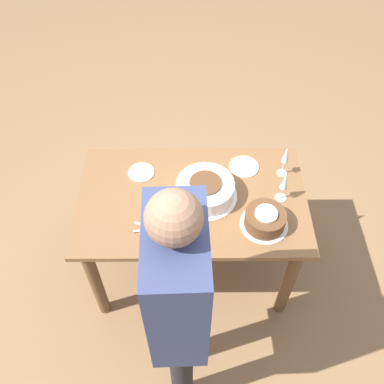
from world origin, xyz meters
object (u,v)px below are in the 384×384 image
wine_glass_near (286,157)px  person_cutting (178,300)px  wine_glass_far (285,183)px  cake_front_chocolate (265,219)px  cake_center_white (205,190)px

wine_glass_near → person_cutting: size_ratio=0.13×
wine_glass_near → wine_glass_far: size_ratio=1.03×
cake_front_chocolate → cake_center_white: bearing=147.1°
cake_front_chocolate → wine_glass_far: 0.23m
wine_glass_near → cake_front_chocolate: bearing=-111.8°
wine_glass_far → person_cutting: (-0.54, -0.71, 0.11)m
cake_center_white → wine_glass_far: size_ratio=1.76×
cake_center_white → wine_glass_near: bearing=19.9°
person_cutting → cake_front_chocolate: bearing=-40.9°
cake_center_white → wine_glass_near: size_ratio=1.70×
wine_glass_near → wine_glass_far: bearing=-99.7°
wine_glass_far → person_cutting: 0.90m
cake_center_white → wine_glass_far: (0.41, -0.02, 0.08)m
wine_glass_near → cake_center_white: bearing=-160.1°
wine_glass_far → person_cutting: person_cutting is taller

